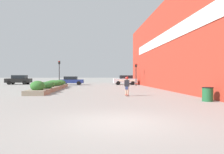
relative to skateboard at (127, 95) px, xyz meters
The scene contains 11 objects.
ground_plane 9.27m from the skateboard, 100.04° to the right, with size 300.00×300.00×0.00m, color gray.
building_wall_right 9.66m from the skateboard, 51.00° to the left, with size 0.67×38.39×9.60m.
planter_box 10.74m from the skateboard, 131.25° to the left, with size 1.86×14.46×1.12m.
skateboard is the anchor object (origin of this frame).
skateboarder 0.85m from the skateboard, 90.00° to the left, with size 1.23×0.48×1.36m.
trash_bin 5.73m from the skateboard, 40.92° to the right, with size 0.66×0.66×0.85m.
car_leftmost 20.74m from the skateboard, 107.45° to the left, with size 3.83×1.98×1.39m.
car_center_left 27.40m from the skateboard, 124.53° to the left, with size 4.13×2.05×1.61m.
car_center_right 19.99m from the skateboard, 82.45° to the left, with size 3.85×1.84×1.57m.
traffic_light_left 17.99m from the skateboard, 115.28° to the left, with size 0.28×0.30×3.68m.
traffic_light_right 16.14m from the skateboard, 76.75° to the left, with size 0.28×0.30×3.27m.
Camera 1 is at (-0.79, -7.16, 1.55)m, focal length 35.00 mm.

